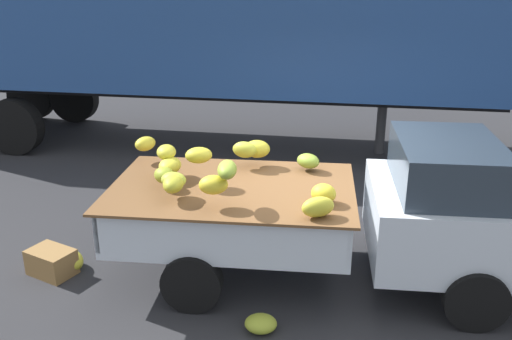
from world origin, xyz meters
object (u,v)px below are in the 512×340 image
(semi_trailer, at_px, (207,15))
(produce_crate, at_px, (52,262))
(fallen_banana_bunch_by_wheel, at_px, (261,324))
(fallen_banana_bunch_near_tailgate, at_px, (73,260))
(pickup_truck, at_px, (402,210))

(semi_trailer, xyz_separation_m, produce_crate, (-0.64, -5.22, -2.39))
(produce_crate, bearing_deg, fallen_banana_bunch_by_wheel, -14.77)
(produce_crate, bearing_deg, semi_trailer, 82.99)
(semi_trailer, relative_size, fallen_banana_bunch_near_tailgate, 32.30)
(pickup_truck, xyz_separation_m, produce_crate, (-3.98, -0.50, -0.73))
(fallen_banana_bunch_near_tailgate, relative_size, produce_crate, 0.72)
(pickup_truck, relative_size, semi_trailer, 0.41)
(pickup_truck, relative_size, produce_crate, 9.43)
(pickup_truck, distance_m, semi_trailer, 6.01)
(pickup_truck, relative_size, fallen_banana_bunch_near_tailgate, 13.18)
(semi_trailer, bearing_deg, fallen_banana_bunch_by_wheel, -71.33)
(semi_trailer, xyz_separation_m, fallen_banana_bunch_by_wheel, (1.95, -5.90, -2.46))
(fallen_banana_bunch_near_tailgate, distance_m, fallen_banana_bunch_by_wheel, 2.55)
(semi_trailer, distance_m, fallen_banana_bunch_by_wheel, 6.68)
(semi_trailer, distance_m, produce_crate, 5.77)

